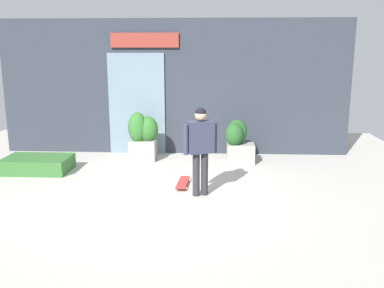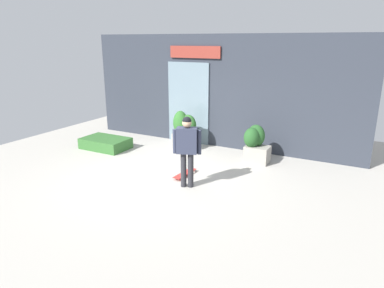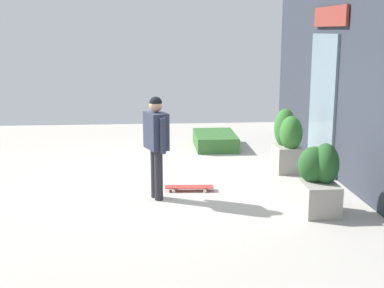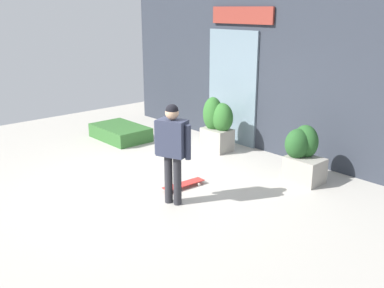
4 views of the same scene
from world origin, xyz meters
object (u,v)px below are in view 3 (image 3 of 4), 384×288
(skateboard, at_px, (189,187))
(planter_box_left, at_px, (319,178))
(skateboarder, at_px, (156,137))
(planter_box_right, at_px, (288,140))

(skateboard, relative_size, planter_box_left, 0.80)
(skateboarder, relative_size, planter_box_left, 1.59)
(skateboarder, distance_m, planter_box_left, 2.52)
(skateboarder, xyz_separation_m, planter_box_left, (0.80, 2.34, -0.47))
(skateboarder, bearing_deg, planter_box_right, 9.84)
(skateboard, height_order, planter_box_right, planter_box_right)
(skateboard, bearing_deg, planter_box_right, 33.40)
(planter_box_right, bearing_deg, planter_box_left, -3.01)
(skateboard, bearing_deg, planter_box_left, -29.14)
(planter_box_right, bearing_deg, skateboarder, -59.22)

